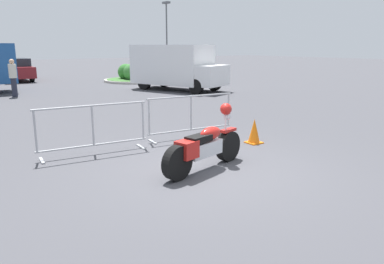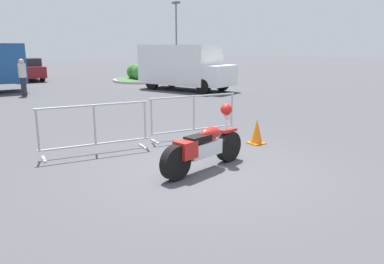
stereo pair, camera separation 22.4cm
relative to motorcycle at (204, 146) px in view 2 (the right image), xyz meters
name	(u,v)px [view 2 (the right image)]	position (x,y,z in m)	size (l,w,h in m)	color
ground_plane	(206,170)	(0.02, -0.05, -0.45)	(120.00, 120.00, 0.00)	#424247
motorcycle	(204,146)	(0.00, 0.00, 0.00)	(2.08, 0.63, 1.19)	black
crowd_barrier_near	(95,128)	(-1.28, 2.21, 0.10)	(2.36, 0.69, 1.07)	#9EA0A5
crowd_barrier_far	(194,116)	(1.28, 2.21, 0.10)	(2.36, 0.69, 1.07)	#9EA0A5
delivery_van	(183,66)	(6.72, 11.09, 0.79)	(3.51, 5.36, 2.31)	white
parked_car_maroon	(26,69)	(1.02, 21.56, 0.29)	(1.83, 4.34, 1.46)	maroon
pedestrian	(23,76)	(-0.69, 13.13, 0.47)	(0.42, 0.42, 1.69)	#262838
planter_island	(141,75)	(7.10, 16.74, -0.05)	(4.01, 4.01, 1.15)	#ADA89E
traffic_cone	(257,132)	(2.15, 0.85, -0.16)	(0.34, 0.34, 0.59)	orange
street_lamp	(176,27)	(12.64, 21.28, 3.26)	(0.36, 0.70, 5.68)	#595B60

